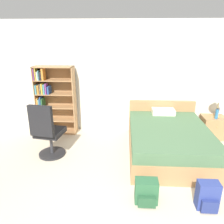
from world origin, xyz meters
TOP-DOWN VIEW (x-y plane):
  - wall_back at (0.00, 3.23)m, footprint 9.00×0.06m
  - bookshelf at (-1.99, 2.97)m, footprint 0.91×0.31m
  - bed at (0.62, 2.12)m, footprint 1.52×2.08m
  - office_chair at (-1.70, 1.79)m, footprint 0.55×0.63m
  - nightstand at (1.79, 2.91)m, footprint 0.51×0.47m
  - table_lamp at (1.83, 2.89)m, footprint 0.28×0.28m
  - water_bottle at (1.78, 2.79)m, footprint 0.07×0.07m
  - backpack_blue at (0.88, 0.60)m, footprint 0.29×0.23m
  - backpack_green at (0.07, 0.67)m, footprint 0.32×0.26m

SIDE VIEW (x-z plane):
  - backpack_green at x=0.07m, z-range -0.01..0.34m
  - backpack_blue at x=0.88m, z-range -0.01..0.39m
  - nightstand at x=1.79m, z-range 0.00..0.50m
  - bed at x=0.62m, z-range -0.12..0.70m
  - office_chair at x=-1.70m, z-range -0.04..1.07m
  - water_bottle at x=1.78m, z-range 0.49..0.74m
  - bookshelf at x=-1.99m, z-range -0.01..1.60m
  - table_lamp at x=1.83m, z-range 0.67..1.22m
  - wall_back at x=0.00m, z-range 0.00..2.60m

